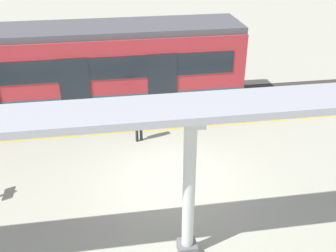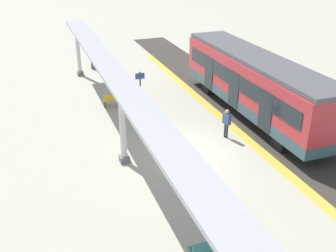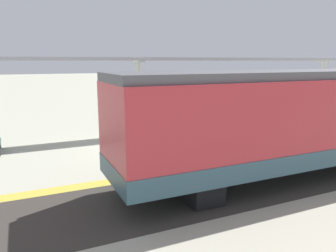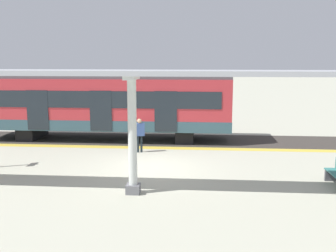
{
  "view_description": "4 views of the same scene",
  "coord_description": "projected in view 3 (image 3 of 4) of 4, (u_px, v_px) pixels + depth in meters",
  "views": [
    {
      "loc": [
        10.11,
        -1.82,
        7.31
      ],
      "look_at": [
        0.25,
        -0.23,
        1.94
      ],
      "focal_mm": 43.16,
      "sensor_mm": 36.0,
      "label": 1
    },
    {
      "loc": [
        6.57,
        15.23,
        9.33
      ],
      "look_at": [
        1.41,
        0.9,
        2.05
      ],
      "focal_mm": 42.28,
      "sensor_mm": 36.0,
      "label": 2
    },
    {
      "loc": [
        -12.9,
        5.38,
        3.78
      ],
      "look_at": [
        -0.53,
        -0.25,
        1.03
      ],
      "focal_mm": 34.53,
      "sensor_mm": 36.0,
      "label": 3
    },
    {
      "loc": [
        15.35,
        1.88,
        4.4
      ],
      "look_at": [
        -1.21,
        0.55,
        1.45
      ],
      "focal_mm": 42.7,
      "sensor_mm": 36.0,
      "label": 4
    }
  ],
  "objects": [
    {
      "name": "canopy_beam",
      "position": [
        137.0,
        59.0,
        16.53
      ],
      "size": [
        1.2,
        27.82,
        0.16
      ],
      "primitive_type": "cube",
      "color": "#A8AAB2",
      "rests_on": "canopy_pillar_nearest"
    },
    {
      "name": "ground_plane",
      "position": [
        158.0,
        147.0,
        14.44
      ],
      "size": [
        176.0,
        176.0,
        0.0
      ],
      "primitive_type": "plane",
      "color": "#ACAC97"
    },
    {
      "name": "tactile_edge_strip",
      "position": [
        194.0,
        169.0,
        11.49
      ],
      "size": [
        0.55,
        34.68,
        0.01
      ],
      "primitive_type": "cube",
      "color": "gold",
      "rests_on": "ground"
    },
    {
      "name": "bench_near_end",
      "position": [
        253.0,
        119.0,
        18.93
      ],
      "size": [
        1.52,
        0.5,
        0.86
      ],
      "color": "gold",
      "rests_on": "ground"
    },
    {
      "name": "train_near_carriage",
      "position": [
        302.0,
        121.0,
        10.68
      ],
      "size": [
        2.65,
        12.91,
        3.48
      ],
      "color": "#B92F37",
      "rests_on": "ground"
    },
    {
      "name": "canopy_pillar_nearest",
      "position": [
        322.0,
        88.0,
        22.4
      ],
      "size": [
        1.1,
        0.44,
        3.79
      ],
      "color": "slate",
      "rests_on": "ground"
    },
    {
      "name": "canopy_pillar_second",
      "position": [
        139.0,
        97.0,
        16.95
      ],
      "size": [
        1.1,
        0.44,
        3.79
      ],
      "color": "slate",
      "rests_on": "ground"
    },
    {
      "name": "passenger_waiting_near_edge",
      "position": [
        202.0,
        135.0,
        12.47
      ],
      "size": [
        0.31,
        0.49,
        1.56
      ],
      "color": "black",
      "rests_on": "ground"
    },
    {
      "name": "trackbed",
      "position": [
        224.0,
        187.0,
        9.82
      ],
      "size": [
        3.2,
        46.68,
        0.01
      ],
      "primitive_type": "cube",
      "color": "#38332D",
      "rests_on": "ground"
    },
    {
      "name": "platform_info_sign",
      "position": [
        262.0,
        107.0,
        17.25
      ],
      "size": [
        0.56,
        0.1,
        2.2
      ],
      "color": "#4C4C51",
      "rests_on": "ground"
    }
  ]
}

